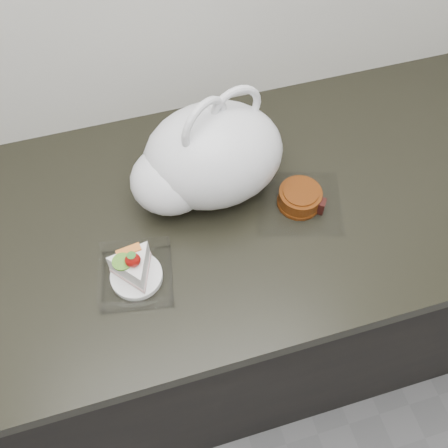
{
  "coord_description": "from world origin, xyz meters",
  "views": [
    {
      "loc": [
        -0.05,
        1.12,
        1.75
      ],
      "look_at": [
        0.1,
        1.63,
        0.94
      ],
      "focal_mm": 40.0,
      "sensor_mm": 36.0,
      "label": 1
    }
  ],
  "objects": [
    {
      "name": "mooncake_wrap",
      "position": [
        0.27,
        1.66,
        0.92
      ],
      "size": [
        0.22,
        0.21,
        0.04
      ],
      "rotation": [
        0.0,
        0.0,
        -0.11
      ],
      "color": "white",
      "rests_on": "counter"
    },
    {
      "name": "plastic_bag",
      "position": [
        0.09,
        1.74,
        1.0
      ],
      "size": [
        0.36,
        0.31,
        0.26
      ],
      "rotation": [
        0.0,
        0.0,
        0.39
      ],
      "color": "white",
      "rests_on": "counter"
    },
    {
      "name": "cake_tray",
      "position": [
        -0.09,
        1.58,
        0.93
      ],
      "size": [
        0.15,
        0.15,
        0.11
      ],
      "rotation": [
        0.0,
        0.0,
        -0.17
      ],
      "color": "white",
      "rests_on": "counter"
    },
    {
      "name": "counter",
      "position": [
        0.0,
        1.69,
        0.45
      ],
      "size": [
        2.04,
        0.64,
        0.9
      ],
      "color": "black",
      "rests_on": "ground"
    }
  ]
}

